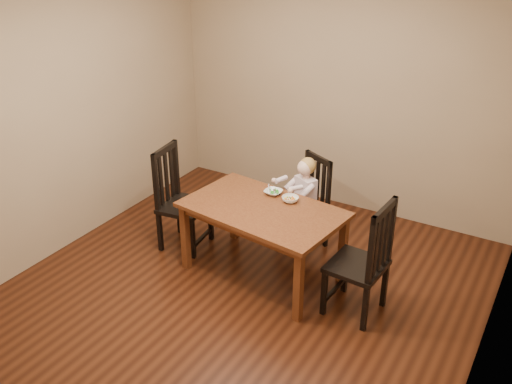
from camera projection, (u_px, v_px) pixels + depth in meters
The scene contains 9 objects.
room at pixel (247, 151), 4.66m from camera, with size 4.01×4.01×2.71m.
dining_table at pixel (263, 216), 5.17m from camera, with size 1.52×1.03×0.71m.
chair_child at pixel (307, 203), 5.78m from camera, with size 0.54×0.53×0.95m.
chair_left at pixel (179, 200), 5.72m from camera, with size 0.49×0.51×1.06m.
chair_right at pixel (363, 262), 4.71m from camera, with size 0.47×0.49×1.07m.
toddler at pixel (304, 193), 5.70m from camera, with size 0.29×0.36×0.50m, color white, non-canonical shape.
bowl_peas at pixel (273, 192), 5.37m from camera, with size 0.16×0.16×0.04m, color white.
bowl_veg at pixel (290, 199), 5.23m from camera, with size 0.16×0.16×0.05m, color white.
fork at pixel (269, 189), 5.37m from camera, with size 0.07×0.11×0.05m.
Camera 1 is at (2.25, -3.69, 3.12)m, focal length 40.00 mm.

